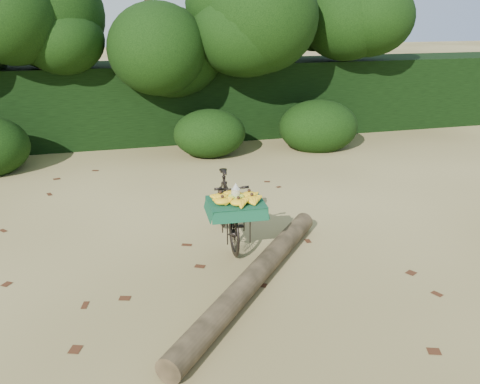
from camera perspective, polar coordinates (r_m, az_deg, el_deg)
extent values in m
plane|color=tan|center=(6.81, -8.17, -6.38)|extent=(80.00, 80.00, 0.00)
imported|color=black|center=(6.82, -1.42, -1.83)|extent=(0.54, 1.59, 0.94)
cube|color=black|center=(6.16, -0.46, -1.24)|extent=(0.36, 0.43, 0.02)
cube|color=#154F34|center=(6.16, -0.46, -1.11)|extent=(0.71, 0.61, 0.01)
ellipsoid|color=#97A828|center=(6.15, 0.14, -0.64)|extent=(0.09, 0.07, 0.10)
ellipsoid|color=#97A828|center=(6.19, -0.37, -0.50)|extent=(0.09, 0.07, 0.10)
ellipsoid|color=#97A828|center=(6.16, -1.01, -0.61)|extent=(0.09, 0.07, 0.10)
ellipsoid|color=#97A828|center=(6.10, -0.89, -0.82)|extent=(0.09, 0.07, 0.10)
ellipsoid|color=#97A828|center=(6.09, -0.18, -0.84)|extent=(0.09, 0.07, 0.10)
cylinder|color=#EAE5C6|center=(6.13, -0.48, -0.26)|extent=(0.11, 0.11, 0.14)
cylinder|color=brown|center=(5.83, 1.57, -9.50)|extent=(2.51, 2.87, 0.26)
cube|color=black|center=(12.58, -12.21, 9.81)|extent=(26.00, 1.80, 1.80)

